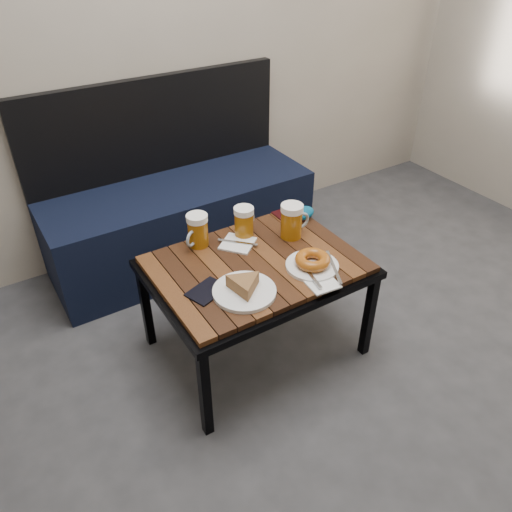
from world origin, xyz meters
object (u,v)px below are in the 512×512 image
cafe_table (256,271)px  bench (179,214)px  beer_mug_right (292,221)px  passport_navy (207,291)px  plate_pie (244,288)px  passport_burgundy (289,216)px  knit_pouch (303,213)px  beer_mug_left (197,230)px  plate_bagel (313,262)px  beer_mug_centre (244,222)px

cafe_table → bench: bearing=88.1°
beer_mug_right → passport_navy: 0.51m
bench → passport_navy: bearing=-107.4°
plate_pie → passport_burgundy: plate_pie is taller
bench → passport_burgundy: bearing=-65.1°
bench → passport_burgundy: 0.71m
cafe_table → knit_pouch: size_ratio=7.01×
knit_pouch → plate_pie: bearing=-147.3°
cafe_table → passport_burgundy: (0.31, 0.22, 0.05)m
beer_mug_left → passport_burgundy: beer_mug_left is taller
bench → knit_pouch: bearing=-63.2°
passport_navy → knit_pouch: (0.61, 0.24, 0.02)m
passport_navy → passport_burgundy: same height
bench → knit_pouch: size_ratio=11.68×
beer_mug_right → plate_bagel: (-0.06, -0.23, -0.05)m
beer_mug_right → knit_pouch: 0.17m
beer_mug_centre → beer_mug_right: size_ratio=0.90×
cafe_table → plate_pie: (-0.14, -0.15, 0.07)m
beer_mug_centre → beer_mug_right: 0.20m
cafe_table → beer_mug_left: 0.29m
bench → cafe_table: size_ratio=1.67×
plate_pie → plate_bagel: plate_pie is taller
beer_mug_right → knit_pouch: bearing=36.6°
beer_mug_left → beer_mug_right: (0.37, -0.15, 0.01)m
beer_mug_left → passport_burgundy: size_ratio=1.02×
beer_mug_left → passport_navy: bearing=37.7°
cafe_table → plate_pie: bearing=-134.2°
beer_mug_centre → passport_burgundy: (0.25, 0.03, -0.07)m
beer_mug_centre → passport_navy: 0.41m
passport_burgundy → beer_mug_centre: bearing=-173.9°
knit_pouch → bench: bearing=116.8°
plate_pie → passport_navy: size_ratio=1.66×
bench → beer_mug_right: bench is taller
passport_navy → bench: bearing=143.2°
bench → beer_mug_centre: bench is taller
beer_mug_right → plate_bagel: bearing=-105.0°
beer_mug_centre → beer_mug_right: (0.17, -0.11, 0.01)m
cafe_table → plate_bagel: 0.23m
beer_mug_centre → knit_pouch: bearing=-30.2°
knit_pouch → beer_mug_right: bearing=-143.7°
beer_mug_centre → passport_navy: beer_mug_centre is taller
beer_mug_left → passport_navy: beer_mug_left is taller
plate_pie → passport_burgundy: 0.58m
cafe_table → knit_pouch: bearing=26.0°
plate_bagel → passport_burgundy: bearing=68.4°
beer_mug_right → passport_burgundy: size_ratio=1.09×
passport_navy → knit_pouch: bearing=92.1°
passport_navy → cafe_table: bearing=85.1°
beer_mug_right → plate_pie: beer_mug_right is taller
bench → beer_mug_left: bearing=-105.6°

